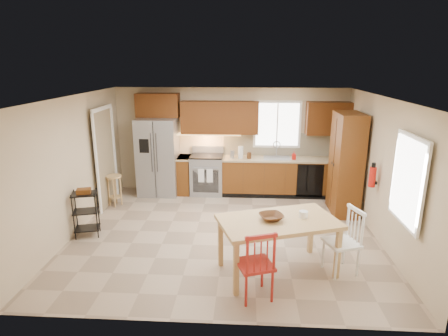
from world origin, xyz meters
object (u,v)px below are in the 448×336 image
chair_white (342,241)px  utility_cart (86,214)px  pantry (346,164)px  table_bowl (271,220)px  refrigerator (158,157)px  chair_red (255,263)px  soap_bottle (294,155)px  fire_extinguisher (372,177)px  table_jar (303,216)px  range_stove (207,175)px  dining_table (277,246)px  bar_stool (115,190)px

chair_white → utility_cart: 4.43m
pantry → table_bowl: pantry is taller
table_bowl → refrigerator: bearing=126.0°
pantry → chair_red: (-1.91, -3.11, -0.55)m
soap_bottle → fire_extinguisher: size_ratio=0.53×
pantry → fire_extinguisher: 1.07m
table_jar → range_stove: bearing=118.2°
dining_table → chair_white: (0.95, 0.05, 0.09)m
table_bowl → chair_white: bearing=2.7°
refrigerator → pantry: size_ratio=0.87×
dining_table → chair_white: 0.96m
soap_bottle → table_jar: 3.26m
fire_extinguisher → table_jar: bearing=-136.9°
chair_white → utility_cart: bearing=58.2°
refrigerator → chair_red: size_ratio=1.82×
range_stove → table_bowl: (1.31, -3.45, 0.38)m
refrigerator → utility_cart: (-0.80, -2.36, -0.48)m
range_stove → chair_red: bearing=-75.4°
fire_extinguisher → bar_stool: (-5.13, 1.13, -0.76)m
table_bowl → utility_cart: (-3.26, 1.03, -0.41)m
refrigerator → utility_cart: size_ratio=2.13×
pantry → chair_white: 2.55m
pantry → table_jar: (-1.19, -2.35, -0.18)m
soap_bottle → bar_stool: size_ratio=0.28×
refrigerator → fire_extinguisher: bearing=-24.5°
utility_cart → table_jar: bearing=-29.1°
fire_extinguisher → dining_table: fire_extinguisher is taller
range_stove → fire_extinguisher: bearing=-32.6°
soap_bottle → dining_table: 3.46m
fire_extinguisher → chair_white: 1.69m
chair_red → soap_bottle: bearing=57.4°
pantry → chair_white: size_ratio=2.09×
table_bowl → range_stove: bearing=110.8°
pantry → table_jar: 2.64m
table_bowl → bar_stool: 4.16m
chair_red → table_jar: chair_red is taller
fire_extinguisher → utility_cart: size_ratio=0.42×
pantry → chair_white: pantry is taller
soap_bottle → chair_red: 4.15m
dining_table → table_bowl: table_bowl is taller
refrigerator → pantry: pantry is taller
refrigerator → bar_stool: 1.30m
bar_stool → fire_extinguisher: bearing=-37.1°
chair_red → utility_cart: size_ratio=1.17×
pantry → dining_table: size_ratio=1.23×
chair_red → table_jar: size_ratio=6.30×
chair_white → soap_bottle: bearing=-13.3°
refrigerator → table_bowl: refrigerator is taller
table_jar → utility_cart: bearing=166.2°
refrigerator → range_stove: bearing=3.0°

